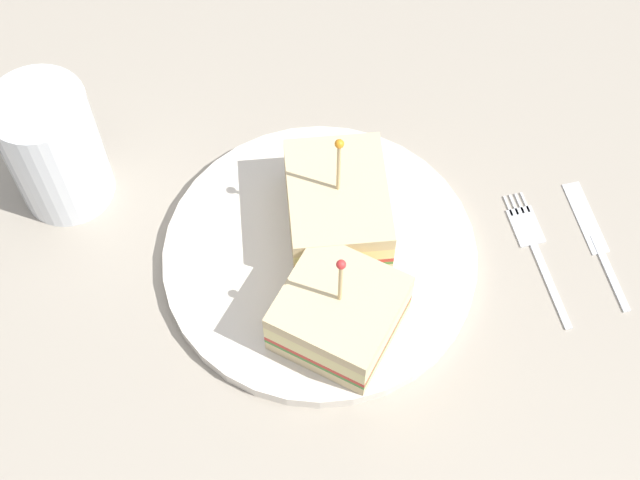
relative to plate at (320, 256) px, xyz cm
name	(u,v)px	position (x,y,z in cm)	size (l,w,h in cm)	color
ground_plane	(320,266)	(0.00, 0.00, -1.63)	(93.98, 93.98, 2.00)	#9E9384
plate	(320,256)	(0.00, 0.00, 0.00)	(25.13, 25.13, 1.26)	silver
sandwich_half_front	(338,206)	(1.38, 2.85, 3.14)	(8.61, 10.69, 11.08)	beige
sandwich_half_back	(339,313)	(1.41, -6.55, 3.12)	(11.04, 11.02, 10.35)	beige
drink_glass	(55,152)	(-21.15, 6.95, 4.59)	(7.64, 7.64, 11.43)	#B74C33
fork	(533,243)	(17.38, 1.54, -0.45)	(4.19, 12.67, 0.35)	silver
knife	(595,238)	(22.47, 2.10, -0.45)	(3.85, 12.29, 0.35)	silver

